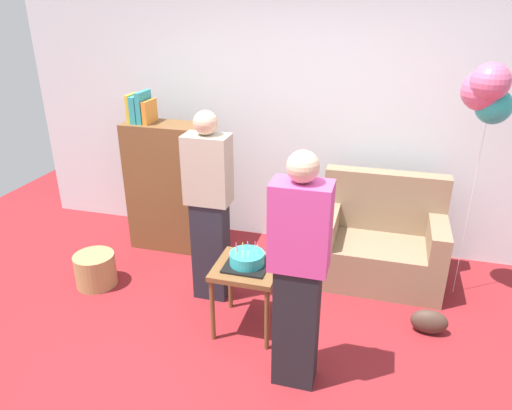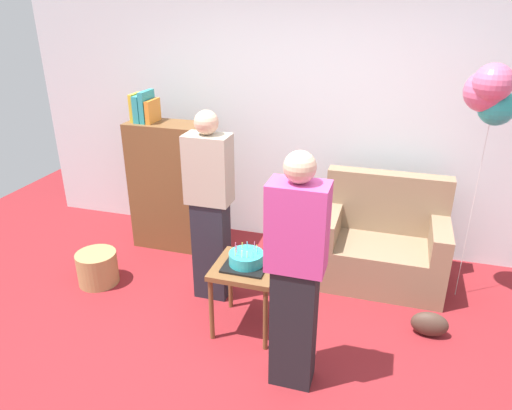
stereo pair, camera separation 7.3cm
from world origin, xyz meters
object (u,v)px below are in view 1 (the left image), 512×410
couch (380,244)px  balloon_bunch (488,92)px  birthday_cake (247,259)px  handbag (429,322)px  side_table (247,275)px  person_blowing_candles (209,208)px  person_holding_cake (298,274)px  wicker_basket (96,270)px  bookshelf (168,185)px

couch → balloon_bunch: bearing=-11.6°
birthday_cake → handbag: size_ratio=1.14×
side_table → person_blowing_candles: size_ratio=0.34×
couch → person_blowing_candles: 1.62m
balloon_bunch → side_table: bearing=-150.1°
person_holding_cake → handbag: (0.91, 0.75, -0.73)m
wicker_basket → handbag: bearing=1.9°
side_table → person_holding_cake: (0.47, -0.45, 0.35)m
side_table → wicker_basket: size_ratio=1.56×
person_blowing_candles → person_holding_cake: bearing=-24.9°
person_blowing_candles → side_table: bearing=-22.8°
bookshelf → couch: bearing=-1.6°
handbag → balloon_bunch: balloon_bunch is taller
bookshelf → balloon_bunch: size_ratio=0.80×
couch → birthday_cake: 1.44m
birthday_cake → person_holding_cake: size_ratio=0.20×
wicker_basket → handbag: size_ratio=1.29×
couch → balloon_bunch: (0.63, -0.13, 1.42)m
person_holding_cake → balloon_bunch: balloon_bunch is taller
person_blowing_candles → handbag: 1.95m
side_table → person_holding_cake: 0.74m
side_table → wicker_basket: 1.54m
side_table → person_holding_cake: person_holding_cake is taller
balloon_bunch → bookshelf: bearing=176.0°
side_table → balloon_bunch: size_ratio=0.28×
bookshelf → handbag: (2.53, -0.79, -0.57)m
bookshelf → birthday_cake: 1.59m
bookshelf → wicker_basket: (-0.34, -0.88, -0.52)m
birthday_cake → person_blowing_candles: 0.59m
side_table → balloon_bunch: balloon_bunch is taller
balloon_bunch → handbag: bearing=-109.1°
birthday_cake → bookshelf: bearing=136.3°
side_table → handbag: size_ratio=2.01×
person_blowing_candles → person_holding_cake: size_ratio=1.00×
bookshelf → person_holding_cake: 2.24m
bookshelf → person_blowing_candles: 1.05m
person_holding_cake → handbag: 1.39m
handbag → side_table: bearing=-167.4°
couch → balloon_bunch: size_ratio=0.55×
birthday_cake → person_blowing_candles: (-0.42, 0.35, 0.22)m
bookshelf → wicker_basket: size_ratio=4.43×
couch → handbag: (0.42, -0.73, -0.24)m
bookshelf → birthday_cake: size_ratio=4.98×
wicker_basket → balloon_bunch: size_ratio=0.18×
couch → wicker_basket: couch is taller
side_table → wicker_basket: side_table is taller
person_blowing_candles → wicker_basket: bearing=-155.7°
person_holding_cake → couch: bearing=-117.6°
bookshelf → handbag: 2.71m
side_table → person_holding_cake: bearing=-43.7°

